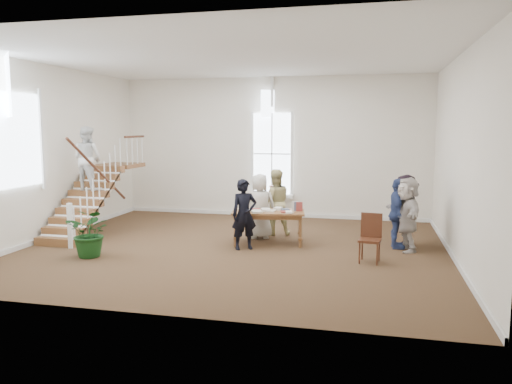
% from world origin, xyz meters
% --- Properties ---
extents(ground, '(10.00, 10.00, 0.00)m').
position_xyz_m(ground, '(0.00, 0.00, 0.00)').
color(ground, '#3F2918').
rests_on(ground, ground).
extents(room_shell, '(10.49, 10.00, 10.00)m').
position_xyz_m(room_shell, '(-0.00, 4.39, 0.40)').
color(room_shell, silver).
rests_on(room_shell, ground).
extents(staircase, '(1.10, 4.10, 2.92)m').
position_xyz_m(staircase, '(-4.34, 0.75, 1.62)').
color(staircase, brown).
rests_on(staircase, ground).
extents(library_table, '(1.90, 1.16, 0.90)m').
position_xyz_m(library_table, '(0.67, 0.56, 0.75)').
color(library_table, brown).
rests_on(library_table, ground).
extents(police_officer, '(0.73, 0.66, 1.68)m').
position_xyz_m(police_officer, '(0.24, -0.08, 0.84)').
color(police_officer, black).
rests_on(police_officer, ground).
extents(elderly_woman, '(0.96, 0.78, 1.71)m').
position_xyz_m(elderly_woman, '(0.34, 1.17, 0.85)').
color(elderly_woman, beige).
rests_on(elderly_woman, ground).
extents(person_yellow, '(1.05, 0.93, 1.79)m').
position_xyz_m(person_yellow, '(0.64, 1.67, 0.89)').
color(person_yellow, '#C8BB7D').
rests_on(person_yellow, ground).
extents(woman_cluster_a, '(0.48, 1.02, 1.69)m').
position_xyz_m(woman_cluster_a, '(3.78, 0.84, 0.84)').
color(woman_cluster_a, navy).
rests_on(woman_cluster_a, ground).
extents(woman_cluster_b, '(1.04, 1.29, 1.74)m').
position_xyz_m(woman_cluster_b, '(4.00, 1.29, 0.87)').
color(woman_cluster_b, black).
rests_on(woman_cluster_b, ground).
extents(woman_cluster_c, '(0.99, 1.70, 1.75)m').
position_xyz_m(woman_cluster_c, '(4.00, 0.64, 0.88)').
color(woman_cluster_c, beige).
rests_on(woman_cluster_c, ground).
extents(floor_plant, '(1.02, 0.89, 1.11)m').
position_xyz_m(floor_plant, '(-2.93, -1.57, 0.56)').
color(floor_plant, '#133C14').
rests_on(floor_plant, ground).
extents(side_chair, '(0.51, 0.51, 1.05)m').
position_xyz_m(side_chair, '(3.18, -0.54, 0.59)').
color(side_chair, '#3B1F10').
rests_on(side_chair, ground).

